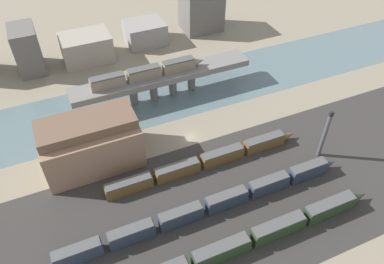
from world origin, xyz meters
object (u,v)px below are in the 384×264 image
(train_on_bridge, at_px, (148,72))
(signal_tower, at_px, (324,135))
(train_yard_far, at_px, (205,161))
(train_yard_mid, at_px, (208,206))
(warehouse_building, at_px, (91,143))
(train_yard_near, at_px, (256,237))

(train_on_bridge, distance_m, signal_tower, 52.46)
(train_on_bridge, xyz_separation_m, train_yard_far, (3.75, -32.48, -8.14))
(train_yard_mid, bearing_deg, warehouse_building, 127.81)
(train_yard_near, xyz_separation_m, train_yard_far, (-0.47, 24.25, -0.26))
(train_on_bridge, xyz_separation_m, train_yard_near, (4.21, -56.73, -7.88))
(train_yard_far, bearing_deg, warehouse_building, 153.21)
(train_yard_mid, xyz_separation_m, signal_tower, (34.49, 4.80, 5.16))
(train_yard_near, height_order, signal_tower, signal_tower)
(train_yard_near, height_order, warehouse_building, warehouse_building)
(train_yard_near, relative_size, warehouse_building, 2.44)
(train_yard_mid, relative_size, train_yard_far, 1.32)
(train_yard_mid, relative_size, signal_tower, 4.79)
(train_on_bridge, height_order, train_yard_near, train_on_bridge)
(train_yard_near, distance_m, train_yard_mid, 12.56)
(train_yard_near, height_order, train_yard_mid, train_yard_mid)
(train_on_bridge, bearing_deg, warehouse_building, -138.28)
(train_yard_near, distance_m, train_yard_far, 24.26)
(train_yard_far, relative_size, warehouse_building, 2.24)
(warehouse_building, xyz_separation_m, signal_tower, (54.74, -21.30, 0.50))
(train_on_bridge, bearing_deg, signal_tower, -51.19)
(train_yard_near, bearing_deg, signal_tower, 29.07)
(train_on_bridge, distance_m, warehouse_building, 29.52)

